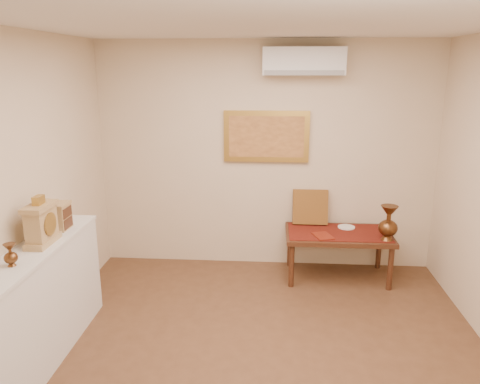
# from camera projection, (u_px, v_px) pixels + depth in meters

# --- Properties ---
(floor) EXTENTS (4.50, 4.50, 0.00)m
(floor) POSITION_uv_depth(u_px,v_px,m) (259.00, 375.00, 3.76)
(floor) COLOR brown
(floor) RESTS_ON ground
(ceiling) EXTENTS (4.50, 4.50, 0.00)m
(ceiling) POSITION_uv_depth(u_px,v_px,m) (263.00, 18.00, 3.05)
(ceiling) COLOR silver
(ceiling) RESTS_ON ground
(wall_back) EXTENTS (4.00, 0.02, 2.70)m
(wall_back) POSITION_uv_depth(u_px,v_px,m) (266.00, 157.00, 5.57)
(wall_back) COLOR beige
(wall_back) RESTS_ON ground
(brass_urn_small) EXTENTS (0.10, 0.10, 0.22)m
(brass_urn_small) POSITION_uv_depth(u_px,v_px,m) (10.00, 252.00, 3.40)
(brass_urn_small) COLOR brown
(brass_urn_small) RESTS_ON display_ledge
(table_cloth) EXTENTS (1.14, 0.59, 0.01)m
(table_cloth) POSITION_uv_depth(u_px,v_px,m) (339.00, 232.00, 5.36)
(table_cloth) COLOR #5F190F
(table_cloth) RESTS_ON low_table
(brass_urn_tall) EXTENTS (0.21, 0.21, 0.47)m
(brass_urn_tall) POSITION_uv_depth(u_px,v_px,m) (389.00, 219.00, 5.06)
(brass_urn_tall) COLOR brown
(brass_urn_tall) RESTS_ON table_cloth
(plate) EXTENTS (0.20, 0.20, 0.01)m
(plate) POSITION_uv_depth(u_px,v_px,m) (346.00, 227.00, 5.51)
(plate) COLOR white
(plate) RESTS_ON table_cloth
(menu) EXTENTS (0.25, 0.29, 0.01)m
(menu) POSITION_uv_depth(u_px,v_px,m) (323.00, 236.00, 5.22)
(menu) COLOR maroon
(menu) RESTS_ON table_cloth
(cushion) EXTENTS (0.42, 0.18, 0.43)m
(cushion) POSITION_uv_depth(u_px,v_px,m) (310.00, 207.00, 5.61)
(cushion) COLOR #5E2312
(cushion) RESTS_ON table_cloth
(display_ledge) EXTENTS (0.37, 2.02, 0.98)m
(display_ledge) POSITION_uv_depth(u_px,v_px,m) (32.00, 311.00, 3.76)
(display_ledge) COLOR silver
(display_ledge) RESTS_ON floor
(mantel_clock) EXTENTS (0.17, 0.36, 0.41)m
(mantel_clock) POSITION_uv_depth(u_px,v_px,m) (41.00, 224.00, 3.81)
(mantel_clock) COLOR tan
(mantel_clock) RESTS_ON display_ledge
(wooden_chest) EXTENTS (0.16, 0.21, 0.24)m
(wooden_chest) POSITION_uv_depth(u_px,v_px,m) (60.00, 216.00, 4.18)
(wooden_chest) COLOR tan
(wooden_chest) RESTS_ON display_ledge
(low_table) EXTENTS (1.20, 0.70, 0.55)m
(low_table) POSITION_uv_depth(u_px,v_px,m) (338.00, 238.00, 5.38)
(low_table) COLOR #462515
(low_table) RESTS_ON floor
(painting) EXTENTS (1.00, 0.06, 0.60)m
(painting) POSITION_uv_depth(u_px,v_px,m) (266.00, 136.00, 5.48)
(painting) COLOR #AF8838
(painting) RESTS_ON wall_back
(ac_unit) EXTENTS (0.90, 0.25, 0.30)m
(ac_unit) POSITION_uv_depth(u_px,v_px,m) (304.00, 61.00, 5.13)
(ac_unit) COLOR silver
(ac_unit) RESTS_ON wall_back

